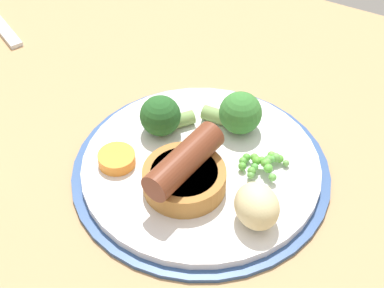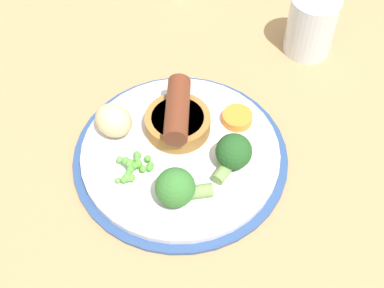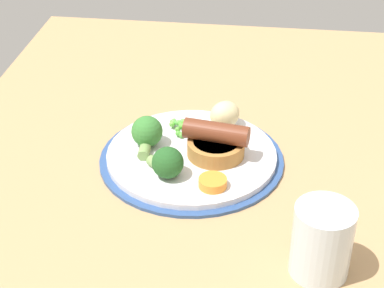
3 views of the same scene
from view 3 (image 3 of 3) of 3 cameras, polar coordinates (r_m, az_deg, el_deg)
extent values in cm
cube|color=tan|center=(92.60, 0.91, -3.40)|extent=(110.00, 80.00, 3.00)
cylinder|color=#2D4C84|center=(94.30, -0.04, -1.34)|extent=(27.03, 27.03, 0.50)
cylinder|color=silver|center=(94.05, -0.04, -1.11)|extent=(24.87, 24.87, 1.40)
cylinder|color=#AD7538|center=(92.65, 2.13, -0.33)|extent=(8.32, 8.32, 2.33)
cylinder|color=#33190C|center=(92.09, 2.15, 0.19)|extent=(6.66, 6.66, 0.30)
cylinder|color=brown|center=(91.22, 2.17, 1.06)|extent=(4.40, 9.73, 2.96)
sphere|color=#5CB139|center=(99.73, -1.75, 1.98)|extent=(0.84, 0.84, 0.84)
sphere|color=#60AC48|center=(99.30, -1.67, 1.96)|extent=(0.99, 0.99, 0.99)
sphere|color=#62B44D|center=(99.61, -0.08, 2.05)|extent=(0.84, 0.84, 0.84)
sphere|color=#59B44E|center=(98.95, -1.39, 1.90)|extent=(0.74, 0.74, 0.74)
sphere|color=#58B93F|center=(98.84, -0.47, 2.05)|extent=(0.96, 0.96, 0.96)
sphere|color=#5AAB3B|center=(98.38, -0.72, 2.00)|extent=(0.84, 0.84, 0.84)
sphere|color=#54B43C|center=(96.93, -1.23, 0.95)|extent=(0.86, 0.86, 0.86)
sphere|color=#5CB045|center=(98.62, -1.24, 1.91)|extent=(0.87, 0.87, 0.87)
sphere|color=#66B640|center=(98.89, -1.78, 1.78)|extent=(0.91, 0.91, 0.91)
sphere|color=#57AF48|center=(97.78, -0.43, 1.52)|extent=(0.75, 0.75, 0.75)
sphere|color=#5EAD3E|center=(99.23, -1.75, 1.88)|extent=(0.89, 0.89, 0.89)
sphere|color=#60A74A|center=(98.51, -0.87, 2.00)|extent=(0.84, 0.84, 0.84)
sphere|color=#68A44D|center=(100.45, -1.62, 2.10)|extent=(0.70, 0.70, 0.70)
sphere|color=#61A136|center=(98.31, -0.73, 1.94)|extent=(0.73, 0.73, 0.73)
sphere|color=#60B23E|center=(97.49, -1.29, 1.30)|extent=(0.83, 0.83, 0.83)
sphere|color=#58A63E|center=(97.70, -0.11, 1.42)|extent=(0.87, 0.87, 0.87)
sphere|color=#5BB837|center=(97.69, -0.90, 1.59)|extent=(0.96, 0.96, 0.96)
sphere|color=#57AF37|center=(98.08, -1.01, 1.76)|extent=(0.80, 0.80, 0.80)
sphere|color=#5DA64A|center=(97.83, 0.15, 1.36)|extent=(0.76, 0.76, 0.76)
sphere|color=#52A63A|center=(96.88, -0.43, 0.94)|extent=(0.86, 0.86, 0.86)
sphere|color=#5BAD42|center=(96.83, -0.96, 0.80)|extent=(0.89, 0.89, 0.89)
sphere|color=#235623|center=(87.66, -2.17, -1.67)|extent=(4.44, 4.44, 4.44)
cylinder|color=#7A9E56|center=(90.11, -3.22, -1.73)|extent=(2.78, 2.90, 1.55)
sphere|color=#387A33|center=(94.41, -4.02, 1.13)|extent=(4.65, 4.65, 4.65)
cylinder|color=#7A9E56|center=(92.84, -4.25, -0.59)|extent=(3.01, 1.74, 1.63)
ellipsoid|color=beige|center=(98.90, 2.93, 2.62)|extent=(6.44, 6.38, 4.19)
cylinder|color=orange|center=(86.60, 1.85, -3.44)|extent=(4.56, 4.56, 1.26)
cylinder|color=silver|center=(75.17, 11.47, -8.44)|extent=(6.97, 6.97, 9.01)
camera|label=1|loc=(1.02, 28.35, 27.57)|focal=60.00mm
camera|label=2|loc=(0.94, -28.39, 30.77)|focal=50.00mm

